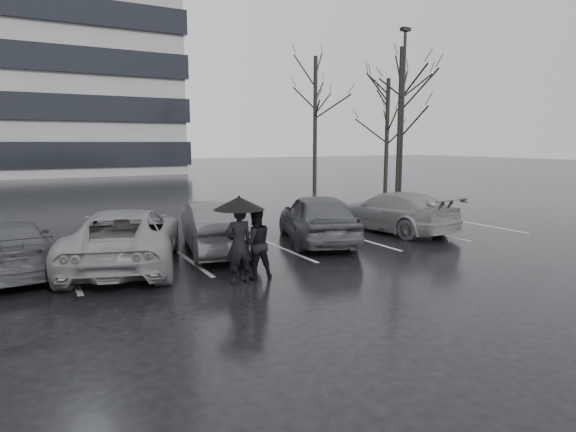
# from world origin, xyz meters

# --- Properties ---
(ground) EXTENTS (160.00, 160.00, 0.00)m
(ground) POSITION_xyz_m (0.00, 0.00, 0.00)
(ground) COLOR black
(ground) RESTS_ON ground
(car_main) EXTENTS (3.14, 4.84, 1.53)m
(car_main) POSITION_xyz_m (1.94, 2.19, 0.77)
(car_main) COLOR black
(car_main) RESTS_ON ground
(car_west_a) EXTENTS (2.36, 4.65, 1.46)m
(car_west_a) POSITION_xyz_m (-1.23, 2.43, 0.73)
(car_west_a) COLOR #2B2B2D
(car_west_a) RESTS_ON ground
(car_west_b) EXTENTS (3.89, 5.69, 1.45)m
(car_west_b) POSITION_xyz_m (-3.75, 1.99, 0.72)
(car_west_b) COLOR #545557
(car_west_b) RESTS_ON ground
(car_west_c) EXTENTS (1.96, 4.39, 1.25)m
(car_west_c) POSITION_xyz_m (-6.23, 2.52, 0.62)
(car_west_c) COLOR black
(car_west_c) RESTS_ON ground
(car_east) EXTENTS (2.49, 4.95, 1.38)m
(car_east) POSITION_xyz_m (5.20, 2.51, 0.69)
(car_east) COLOR #545557
(car_east) RESTS_ON ground
(pedestrian_left) EXTENTS (0.64, 0.43, 1.72)m
(pedestrian_left) POSITION_xyz_m (-1.87, -0.70, 0.86)
(pedestrian_left) COLOR black
(pedestrian_left) RESTS_ON ground
(pedestrian_right) EXTENTS (0.84, 0.68, 1.62)m
(pedestrian_right) POSITION_xyz_m (-1.39, -0.53, 0.81)
(pedestrian_right) COLOR black
(pedestrian_right) RESTS_ON ground
(umbrella) EXTENTS (1.12, 1.12, 1.91)m
(umbrella) POSITION_xyz_m (-1.76, -0.51, 1.74)
(umbrella) COLOR black
(umbrella) RESTS_ON ground
(lamp_post) EXTENTS (0.46, 0.46, 8.41)m
(lamp_post) POSITION_xyz_m (10.47, 8.10, 3.85)
(lamp_post) COLOR gray
(lamp_post) RESTS_ON ground
(stall_stripes) EXTENTS (19.72, 5.00, 0.00)m
(stall_stripes) POSITION_xyz_m (-0.80, 2.50, 0.00)
(stall_stripes) COLOR #AEAEB1
(stall_stripes) RESTS_ON ground
(tree_east) EXTENTS (0.26, 0.26, 8.00)m
(tree_east) POSITION_xyz_m (12.00, 10.00, 4.00)
(tree_east) COLOR black
(tree_east) RESTS_ON ground
(tree_ne) EXTENTS (0.26, 0.26, 7.00)m
(tree_ne) POSITION_xyz_m (14.50, 14.00, 3.50)
(tree_ne) COLOR black
(tree_ne) RESTS_ON ground
(tree_north) EXTENTS (0.26, 0.26, 8.50)m
(tree_north) POSITION_xyz_m (11.00, 17.00, 4.25)
(tree_north) COLOR black
(tree_north) RESTS_ON ground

